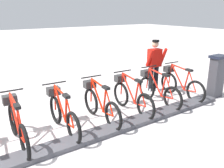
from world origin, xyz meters
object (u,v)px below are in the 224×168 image
(payment_kiosk, at_px, (216,75))
(worker_near_rack, at_px, (154,64))
(bike_docked_1, at_px, (157,89))
(bike_docked_4, at_px, (62,113))
(bike_docked_0, at_px, (180,84))
(bike_docked_3, at_px, (100,104))
(bike_docked_2, at_px, (131,96))
(bike_docked_5, at_px, (17,124))

(payment_kiosk, height_order, worker_near_rack, worker_near_rack)
(bike_docked_1, relative_size, bike_docked_4, 1.00)
(bike_docked_1, xyz_separation_m, worker_near_rack, (0.88, -0.71, 0.48))
(bike_docked_0, xyz_separation_m, bike_docked_3, (0.00, 2.84, 0.00))
(payment_kiosk, height_order, bike_docked_1, payment_kiosk)
(bike_docked_3, relative_size, bike_docked_4, 1.00)
(payment_kiosk, distance_m, worker_near_rack, 1.88)
(bike_docked_3, bearing_deg, bike_docked_2, -90.00)
(bike_docked_1, height_order, bike_docked_3, same)
(bike_docked_2, height_order, bike_docked_3, same)
(bike_docked_2, bearing_deg, bike_docked_3, 90.00)
(bike_docked_2, bearing_deg, bike_docked_4, 90.00)
(payment_kiosk, xyz_separation_m, bike_docked_3, (0.57, 3.77, -0.24))
(bike_docked_3, bearing_deg, bike_docked_0, -90.00)
(bike_docked_2, xyz_separation_m, worker_near_rack, (0.88, -1.65, 0.48))
(bike_docked_5, bearing_deg, worker_near_rack, -78.87)
(bike_docked_0, relative_size, bike_docked_3, 1.00)
(bike_docked_3, height_order, bike_docked_4, same)
(bike_docked_3, bearing_deg, worker_near_rack, -71.24)
(payment_kiosk, height_order, bike_docked_3, payment_kiosk)
(bike_docked_2, xyz_separation_m, bike_docked_3, (0.00, 0.95, 0.00))
(bike_docked_0, bearing_deg, bike_docked_2, 90.00)
(payment_kiosk, distance_m, bike_docked_2, 2.89)
(bike_docked_0, relative_size, bike_docked_1, 1.00)
(bike_docked_5, relative_size, worker_near_rack, 1.04)
(bike_docked_3, height_order, bike_docked_5, same)
(bike_docked_0, distance_m, bike_docked_1, 0.95)
(bike_docked_2, xyz_separation_m, bike_docked_5, (0.00, 2.84, 0.00))
(payment_kiosk, bearing_deg, bike_docked_4, 83.09)
(payment_kiosk, xyz_separation_m, bike_docked_4, (0.57, 4.71, -0.24))
(payment_kiosk, bearing_deg, bike_docked_2, 78.56)
(payment_kiosk, relative_size, bike_docked_3, 0.74)
(bike_docked_1, relative_size, bike_docked_5, 1.00)
(bike_docked_3, bearing_deg, payment_kiosk, -98.62)
(worker_near_rack, bearing_deg, bike_docked_0, -165.01)
(bike_docked_0, relative_size, bike_docked_4, 1.00)
(bike_docked_2, height_order, bike_docked_5, same)
(bike_docked_3, xyz_separation_m, bike_docked_4, (0.00, 0.95, 0.00))
(bike_docked_1, xyz_separation_m, bike_docked_4, (0.00, 2.84, 0.00))
(bike_docked_4, bearing_deg, bike_docked_5, 90.00)
(bike_docked_4, bearing_deg, payment_kiosk, -96.91)
(payment_kiosk, distance_m, bike_docked_4, 4.76)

